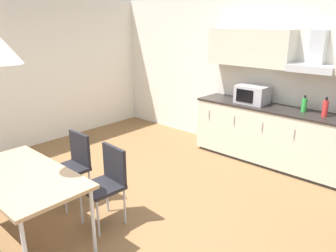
% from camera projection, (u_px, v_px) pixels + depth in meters
% --- Properties ---
extents(ground_plane, '(8.74, 8.55, 0.02)m').
position_uv_depth(ground_plane, '(122.00, 216.00, 3.81)').
color(ground_plane, brown).
extents(wall_back, '(6.99, 0.10, 2.55)m').
position_uv_depth(wall_back, '(252.00, 76.00, 5.45)').
color(wall_back, silver).
rests_on(wall_back, ground_plane).
extents(kitchen_counter, '(3.37, 0.61, 0.91)m').
position_uv_depth(kitchen_counter, '(300.00, 142.00, 4.80)').
color(kitchen_counter, '#333333').
rests_on(kitchen_counter, ground_plane).
extents(backsplash_tile, '(3.35, 0.02, 0.53)m').
position_uv_depth(backsplash_tile, '(314.00, 91.00, 4.78)').
color(backsplash_tile, silver).
rests_on(backsplash_tile, kitchen_counter).
extents(upper_wall_cabinets, '(3.35, 0.40, 0.57)m').
position_uv_depth(upper_wall_cabinets, '(316.00, 52.00, 4.49)').
color(upper_wall_cabinets, beige).
extents(microwave, '(0.48, 0.35, 0.28)m').
position_uv_depth(microwave, '(252.00, 95.00, 5.15)').
color(microwave, '#ADADB2').
rests_on(microwave, kitchen_counter).
extents(bottle_green, '(0.07, 0.07, 0.24)m').
position_uv_depth(bottle_green, '(304.00, 105.00, 4.68)').
color(bottle_green, green).
rests_on(bottle_green, kitchen_counter).
extents(bottle_red, '(0.08, 0.08, 0.27)m').
position_uv_depth(bottle_red, '(325.00, 108.00, 4.44)').
color(bottle_red, red).
rests_on(bottle_red, kitchen_counter).
extents(dining_table, '(1.46, 0.77, 0.74)m').
position_uv_depth(dining_table, '(22.00, 179.00, 3.18)').
color(dining_table, tan).
rests_on(dining_table, ground_plane).
extents(chair_far_right, '(0.42, 0.42, 0.87)m').
position_uv_depth(chair_far_right, '(107.00, 178.00, 3.55)').
color(chair_far_right, black).
rests_on(chair_far_right, ground_plane).
extents(chair_far_left, '(0.40, 0.40, 0.87)m').
position_uv_depth(chair_far_left, '(74.00, 161.00, 3.98)').
color(chair_far_left, black).
rests_on(chair_far_left, ground_plane).
extents(pendant_lamp, '(0.32, 0.32, 0.22)m').
position_uv_depth(pendant_lamp, '(3.00, 51.00, 2.80)').
color(pendant_lamp, silver).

